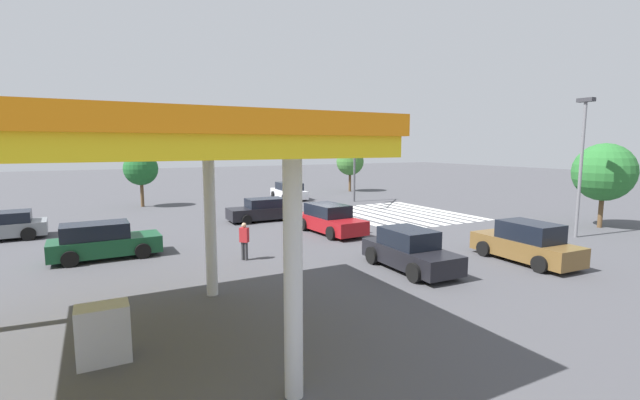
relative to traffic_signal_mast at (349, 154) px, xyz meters
name	(u,v)px	position (x,y,z in m)	size (l,w,h in m)	color
ground_plane	(320,221)	(-5.53, 5.53, -4.12)	(145.17, 145.17, 0.00)	#47474C
crosswalk_markings	(397,214)	(-5.53, -0.66, -4.11)	(9.99, 8.20, 0.01)	silver
traffic_signal_mast	(349,154)	(0.00, 0.00, 0.00)	(4.35, 4.35, 5.52)	#47474C
car_0	(330,220)	(-9.17, 6.83, -3.36)	(4.73, 2.32, 1.58)	maroon
car_1	(0,227)	(-2.73, 22.64, -3.43)	(2.42, 4.41, 1.42)	gray
car_2	(103,241)	(-9.29, 18.04, -3.37)	(2.08, 4.42, 1.55)	#144728
car_3	(289,191)	(5.68, 2.78, -3.39)	(4.83, 2.41, 1.51)	silver
car_4	(526,243)	(-18.13, 2.51, -3.34)	(4.51, 2.07, 1.69)	brown
car_5	(409,251)	(-16.73, 7.50, -3.38)	(4.37, 2.04, 1.59)	black
car_6	(264,210)	(-3.72, 8.63, -3.44)	(2.08, 4.61, 1.44)	black
gas_station_canopy	(91,146)	(-19.20, 18.21, 0.68)	(9.33, 9.33, 5.32)	yellow
pedestrian	(244,239)	(-12.42, 12.77, -3.23)	(0.41, 0.41, 1.60)	#38383D
street_light_pole_a	(582,154)	(-16.20, -4.11, 0.26)	(0.80, 0.36, 7.21)	slate
tree_corner_a	(350,162)	(8.82, -5.63, -0.99)	(2.87, 2.87, 4.58)	brown
tree_corner_b	(141,169)	(6.74, 14.95, -1.12)	(2.60, 2.60, 4.31)	brown
tree_corner_c	(604,172)	(-15.21, -8.06, -0.85)	(3.36, 3.36, 4.95)	brown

